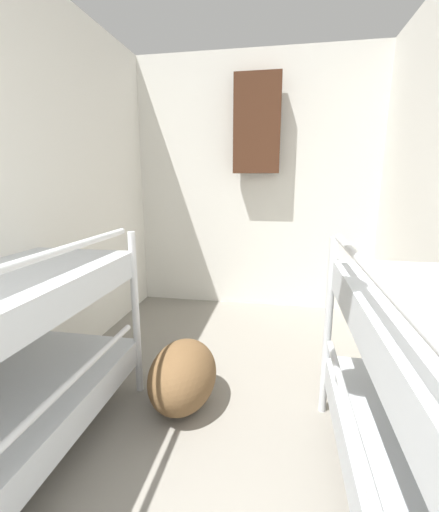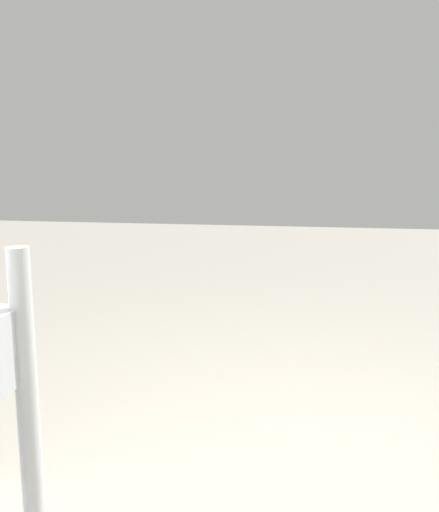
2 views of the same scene
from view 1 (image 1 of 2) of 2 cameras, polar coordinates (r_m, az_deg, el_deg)
wall_back at (r=3.59m, az=5.84°, el=11.65°), size 2.53×0.06×2.53m
duffel_bag at (r=2.15m, az=-6.13°, el=-19.18°), size 0.39×0.56×0.39m
hanging_coat at (r=3.47m, az=6.28°, el=21.00°), size 0.44×0.12×0.90m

